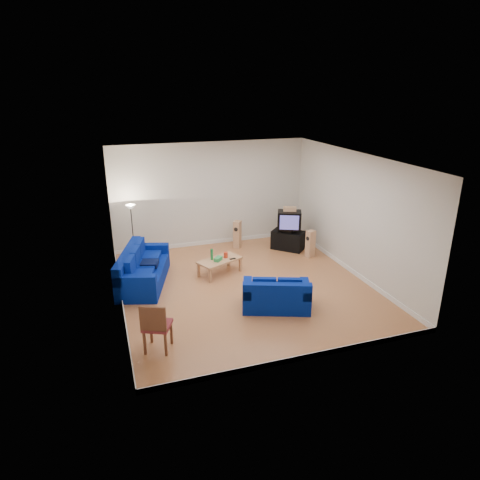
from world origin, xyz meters
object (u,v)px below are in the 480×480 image
object	(u,v)px
sofa_three_seat	(142,271)
television	(289,220)
coffee_table	(220,261)
sofa_loveseat	(276,297)
tv_stand	(288,240)

from	to	relation	value
sofa_three_seat	television	xyz separation A→B (m)	(4.52, 1.01, 0.62)
coffee_table	sofa_loveseat	bearing A→B (deg)	-72.70
sofa_loveseat	sofa_three_seat	bearing A→B (deg)	160.63
sofa_loveseat	tv_stand	xyz separation A→B (m)	(1.81, 3.34, 0.01)
sofa_three_seat	coffee_table	size ratio (longest dim) A/B	1.91
sofa_loveseat	tv_stand	world-z (taller)	sofa_loveseat
sofa_three_seat	tv_stand	xyz separation A→B (m)	(4.53, 1.06, -0.04)
sofa_three_seat	coffee_table	distance (m)	2.03
coffee_table	tv_stand	bearing A→B (deg)	24.30
sofa_loveseat	television	bearing A→B (deg)	82.03
sofa_three_seat	sofa_loveseat	bearing A→B (deg)	66.98
coffee_table	sofa_three_seat	bearing A→B (deg)	178.02
sofa_three_seat	sofa_loveseat	size ratio (longest dim) A/B	1.46
coffee_table	tv_stand	world-z (taller)	tv_stand
television	sofa_loveseat	bearing A→B (deg)	-94.46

